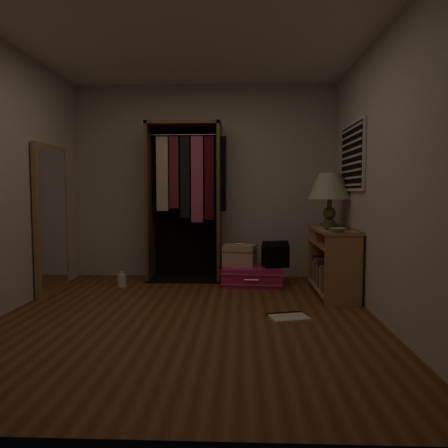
{
  "coord_description": "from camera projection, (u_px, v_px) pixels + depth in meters",
  "views": [
    {
      "loc": [
        0.5,
        -3.95,
        1.16
      ],
      "look_at": [
        0.3,
        0.95,
        0.8
      ],
      "focal_mm": 35.0,
      "sensor_mm": 36.0,
      "label": 1
    }
  ],
  "objects": [
    {
      "name": "black_bag",
      "position": [
        275.0,
        253.0,
        5.41
      ],
      "size": [
        0.34,
        0.27,
        0.33
      ],
      "rotation": [
        0.0,
        0.0,
        0.28
      ],
      "color": "black",
      "rests_on": "pink_suitcase"
    },
    {
      "name": "ceramic_bowl",
      "position": [
        338.0,
        230.0,
        4.49
      ],
      "size": [
        0.22,
        0.22,
        0.04
      ],
      "primitive_type": "imported",
      "rotation": [
        0.0,
        0.0,
        0.43
      ],
      "color": "#96B395",
      "rests_on": "console_bookshelf"
    },
    {
      "name": "open_wardrobe",
      "position": [
        188.0,
        188.0,
        5.72
      ],
      "size": [
        1.02,
        0.5,
        2.05
      ],
      "color": "brown",
      "rests_on": "ground"
    },
    {
      "name": "floor_book",
      "position": [
        288.0,
        317.0,
        4.01
      ],
      "size": [
        0.4,
        0.35,
        0.03
      ],
      "rotation": [
        0.0,
        0.0,
        0.27
      ],
      "color": "beige",
      "rests_on": "ground"
    },
    {
      "name": "train_case",
      "position": [
        240.0,
        255.0,
        5.49
      ],
      "size": [
        0.45,
        0.37,
        0.29
      ],
      "rotation": [
        0.0,
        0.0,
        -0.26
      ],
      "color": "tan",
      "rests_on": "pink_suitcase"
    },
    {
      "name": "table_lamp",
      "position": [
        330.0,
        188.0,
        5.16
      ],
      "size": [
        0.51,
        0.51,
        0.63
      ],
      "rotation": [
        0.0,
        0.0,
        -0.01
      ],
      "color": "#474E25",
      "rests_on": "console_bookshelf"
    },
    {
      "name": "brass_tray",
      "position": [
        337.0,
        229.0,
        4.74
      ],
      "size": [
        0.29,
        0.29,
        0.02
      ],
      "rotation": [
        0.0,
        0.0,
        0.04
      ],
      "color": "olive",
      "rests_on": "console_bookshelf"
    },
    {
      "name": "pink_suitcase",
      "position": [
        252.0,
        276.0,
        5.45
      ],
      "size": [
        0.78,
        0.59,
        0.23
      ],
      "rotation": [
        0.0,
        0.0,
        -0.06
      ],
      "color": "#C91863",
      "rests_on": "ground"
    },
    {
      "name": "white_jug",
      "position": [
        122.0,
        280.0,
        5.34
      ],
      "size": [
        0.12,
        0.12,
        0.19
      ],
      "rotation": [
        0.0,
        0.0,
        -0.11
      ],
      "color": "silver",
      "rests_on": "ground"
    },
    {
      "name": "console_bookshelf",
      "position": [
        332.0,
        259.0,
        4.99
      ],
      "size": [
        0.42,
        1.12,
        0.75
      ],
      "color": "#AA7952",
      "rests_on": "ground"
    },
    {
      "name": "floor_mirror",
      "position": [
        51.0,
        219.0,
        5.04
      ],
      "size": [
        0.06,
        0.8,
        1.7
      ],
      "color": "#9C744B",
      "rests_on": "ground"
    },
    {
      "name": "ground",
      "position": [
        188.0,
        317.0,
        4.04
      ],
      "size": [
        4.0,
        4.0,
        0.0
      ],
      "primitive_type": "plane",
      "color": "brown",
      "rests_on": "ground"
    },
    {
      "name": "room_walls",
      "position": [
        195.0,
        155.0,
        3.97
      ],
      "size": [
        3.52,
        4.02,
        2.6
      ],
      "color": "beige",
      "rests_on": "ground"
    }
  ]
}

